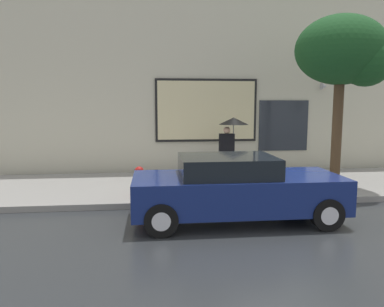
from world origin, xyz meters
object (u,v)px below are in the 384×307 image
(street_tree, at_px, (346,54))
(fire_hydrant, at_px, (139,181))
(parked_car, at_px, (235,189))
(pedestrian_with_umbrella, at_px, (231,130))

(street_tree, bearing_deg, fire_hydrant, -175.79)
(parked_car, relative_size, pedestrian_with_umbrella, 2.28)
(pedestrian_with_umbrella, bearing_deg, street_tree, -33.08)
(parked_car, xyz_separation_m, pedestrian_with_umbrella, (0.77, 3.98, 0.94))
(pedestrian_with_umbrella, relative_size, street_tree, 0.40)
(parked_car, xyz_separation_m, fire_hydrant, (-2.06, 1.80, -0.18))
(fire_hydrant, relative_size, pedestrian_with_umbrella, 0.39)
(pedestrian_with_umbrella, xyz_separation_m, street_tree, (2.72, -1.77, 2.17))
(parked_car, bearing_deg, street_tree, 32.33)
(parked_car, height_order, pedestrian_with_umbrella, pedestrian_with_umbrella)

